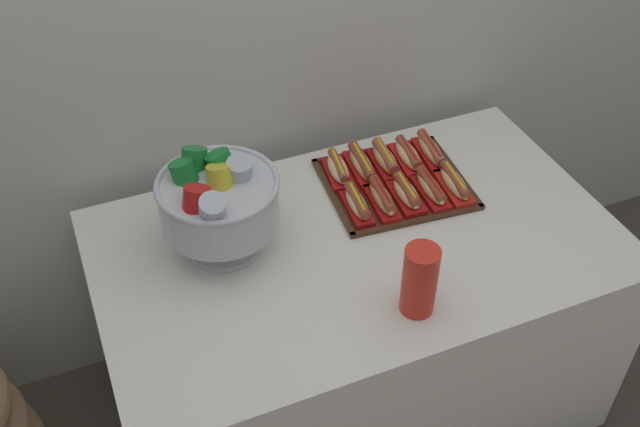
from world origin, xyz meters
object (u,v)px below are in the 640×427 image
(hot_dog_7, at_px, (385,160))
(hot_dog_4, at_px, (454,183))
(hot_dog_6, at_px, (362,165))
(hot_dog_9, at_px, (431,151))
(hot_dog_0, at_px, (357,204))
(hot_dog_8, at_px, (408,156))
(hot_dog_2, at_px, (406,194))
(buffet_table, at_px, (354,325))
(punch_bowl, at_px, (218,200))
(hot_dog_3, at_px, (431,188))
(hot_dog_1, at_px, (382,198))
(serving_tray, at_px, (395,184))
(cup_stack, at_px, (420,280))
(hot_dog_5, at_px, (338,170))

(hot_dog_7, bearing_deg, hot_dog_4, -52.35)
(hot_dog_4, bearing_deg, hot_dog_6, 139.12)
(hot_dog_9, bearing_deg, hot_dog_0, -155.81)
(hot_dog_8, bearing_deg, hot_dog_6, 175.38)
(hot_dog_2, bearing_deg, hot_dog_7, 85.38)
(buffet_table, relative_size, punch_bowl, 4.44)
(hot_dog_3, distance_m, hot_dog_9, 0.18)
(hot_dog_1, relative_size, hot_dog_4, 0.98)
(hot_dog_1, height_order, hot_dog_9, hot_dog_1)
(hot_dog_1, height_order, hot_dog_8, hot_dog_1)
(hot_dog_0, height_order, hot_dog_1, hot_dog_1)
(serving_tray, distance_m, hot_dog_7, 0.09)
(serving_tray, distance_m, cup_stack, 0.49)
(hot_dog_5, bearing_deg, cup_stack, -92.61)
(hot_dog_6, bearing_deg, hot_dog_7, -4.62)
(serving_tray, bearing_deg, hot_dog_7, 85.38)
(hot_dog_4, bearing_deg, cup_stack, -131.20)
(hot_dog_6, relative_size, hot_dog_7, 1.12)
(hot_dog_8, relative_size, punch_bowl, 0.55)
(hot_dog_2, height_order, hot_dog_4, same)
(hot_dog_0, distance_m, hot_dog_6, 0.18)
(hot_dog_9, bearing_deg, buffet_table, -145.66)
(hot_dog_5, relative_size, punch_bowl, 0.52)
(hot_dog_6, relative_size, punch_bowl, 0.59)
(hot_dog_0, distance_m, hot_dog_5, 0.17)
(serving_tray, height_order, hot_dog_3, hot_dog_3)
(buffet_table, height_order, hot_dog_6, hot_dog_6)
(hot_dog_6, height_order, cup_stack, cup_stack)
(hot_dog_7, bearing_deg, hot_dog_6, 175.38)
(hot_dog_8, bearing_deg, hot_dog_7, 175.38)
(buffet_table, height_order, hot_dog_9, hot_dog_9)
(hot_dog_8, bearing_deg, hot_dog_4, -70.18)
(hot_dog_9, bearing_deg, hot_dog_2, -136.90)
(serving_tray, distance_m, punch_bowl, 0.57)
(buffet_table, distance_m, punch_bowl, 0.64)
(hot_dog_2, relative_size, hot_dog_5, 0.97)
(buffet_table, distance_m, hot_dog_3, 0.48)
(hot_dog_2, xyz_separation_m, hot_dog_9, (0.16, 0.15, 0.00))
(hot_dog_8, height_order, cup_stack, cup_stack)
(hot_dog_0, relative_size, hot_dog_7, 0.95)
(hot_dog_5, height_order, hot_dog_9, same)
(buffet_table, distance_m, cup_stack, 0.53)
(hot_dog_1, bearing_deg, hot_dog_3, -4.62)
(hot_dog_1, distance_m, hot_dog_6, 0.17)
(hot_dog_2, height_order, cup_stack, cup_stack)
(hot_dog_2, xyz_separation_m, hot_dog_5, (-0.14, 0.18, 0.00))
(punch_bowl, xyz_separation_m, cup_stack, (0.38, -0.39, -0.07))
(serving_tray, distance_m, hot_dog_1, 0.12)
(hot_dog_3, height_order, hot_dog_5, hot_dog_3)
(buffet_table, xyz_separation_m, hot_dog_5, (0.06, 0.27, 0.39))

